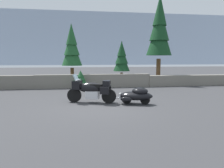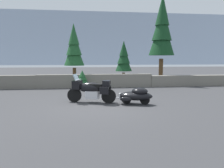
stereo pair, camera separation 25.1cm
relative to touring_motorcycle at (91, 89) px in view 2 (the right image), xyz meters
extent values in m
plane|color=#38383A|center=(0.42, -0.64, -0.62)|extent=(80.00, 80.00, 0.00)
cube|color=slate|center=(0.42, 5.04, -0.15)|extent=(8.00, 0.46, 0.94)
cube|color=slate|center=(8.42, 5.05, -0.22)|extent=(8.00, 0.58, 0.80)
cube|color=#99A8BF|center=(0.42, 95.08, 7.38)|extent=(240.00, 80.00, 16.00)
cylinder|color=black|center=(-0.78, 0.24, -0.29)|extent=(0.67, 0.32, 0.66)
cylinder|color=black|center=(0.80, -0.24, -0.29)|extent=(0.67, 0.32, 0.66)
cube|color=silver|center=(0.05, -0.02, -0.24)|extent=(0.70, 0.59, 0.36)
ellipsoid|color=black|center=(-0.04, 0.01, 0.09)|extent=(1.28, 0.77, 0.48)
cube|color=black|center=(-0.64, 0.19, 0.21)|extent=(0.49, 0.60, 0.40)
cube|color=#9EB7C6|center=(-0.69, 0.21, 0.54)|extent=(0.31, 0.48, 0.34)
cube|color=black|center=(0.25, -0.07, 0.19)|extent=(0.64, 0.51, 0.16)
cube|color=black|center=(0.70, -0.21, 0.29)|extent=(0.42, 0.48, 0.28)
cube|color=black|center=(0.57, -0.48, 0.01)|extent=(0.43, 0.27, 0.32)
cube|color=black|center=(0.74, 0.09, 0.01)|extent=(0.43, 0.27, 0.32)
cylinder|color=silver|center=(-0.59, 0.18, 0.44)|extent=(0.24, 0.68, 0.04)
cylinder|color=silver|center=(-0.74, 0.22, -0.04)|extent=(0.26, 0.14, 0.54)
cylinder|color=black|center=(1.58, -0.48, -0.40)|extent=(0.45, 0.22, 0.44)
cylinder|color=black|center=(2.37, -0.71, -0.40)|extent=(0.45, 0.22, 0.44)
ellipsoid|color=black|center=(1.97, -0.59, -0.24)|extent=(1.63, 1.08, 0.40)
ellipsoid|color=black|center=(2.14, -0.65, -0.02)|extent=(0.85, 0.74, 0.32)
cube|color=silver|center=(1.29, -0.39, -0.26)|extent=(0.15, 0.32, 0.24)
ellipsoid|color=black|center=(1.48, -0.78, -0.34)|extent=(0.54, 0.28, 0.20)
ellipsoid|color=black|center=(1.67, -0.17, -0.34)|extent=(0.54, 0.28, 0.20)
cylinder|color=silver|center=(0.92, -0.28, -0.35)|extent=(0.68, 0.25, 0.05)
cylinder|color=brown|center=(5.75, 6.64, 0.39)|extent=(0.34, 0.34, 2.03)
cone|color=#143D1E|center=(5.75, 6.64, 3.27)|extent=(2.01, 2.01, 3.20)
cone|color=#143D1E|center=(5.75, 6.64, 4.24)|extent=(1.56, 1.56, 2.80)
cone|color=#143D1E|center=(5.75, 6.64, 5.20)|extent=(1.10, 1.10, 2.40)
cylinder|color=brown|center=(-1.12, 6.52, 0.05)|extent=(0.26, 0.26, 1.34)
cone|color=#1E5128|center=(-1.12, 6.52, 1.95)|extent=(1.52, 1.52, 2.12)
cone|color=#1E5128|center=(-1.12, 6.52, 2.59)|extent=(1.18, 1.18, 1.85)
cone|color=#1E5128|center=(-1.12, 6.52, 3.23)|extent=(0.83, 0.83, 1.59)
cylinder|color=brown|center=(2.60, 6.06, -0.14)|extent=(0.22, 0.22, 0.97)
cone|color=#143D1E|center=(2.60, 6.06, 1.25)|extent=(1.25, 1.25, 1.54)
cone|color=#143D1E|center=(2.60, 6.06, 1.71)|extent=(0.97, 0.97, 1.34)
cone|color=#143D1E|center=(2.60, 6.06, 2.17)|extent=(0.69, 0.69, 1.15)
cylinder|color=brown|center=(-0.49, 4.45, -0.44)|extent=(0.16, 0.16, 0.36)
cone|color=#1E5128|center=(-0.49, 4.45, 0.08)|extent=(0.82, 0.82, 0.57)
cone|color=#1E5128|center=(-0.49, 4.45, 0.25)|extent=(0.63, 0.63, 0.50)
cone|color=#1E5128|center=(-0.49, 4.45, 0.42)|extent=(0.45, 0.45, 0.43)
camera|label=1|loc=(-0.44, -9.62, 1.44)|focal=33.59mm
camera|label=2|loc=(-0.19, -9.65, 1.44)|focal=33.59mm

